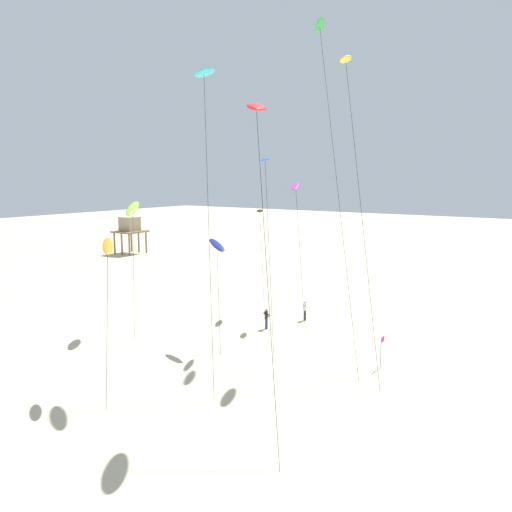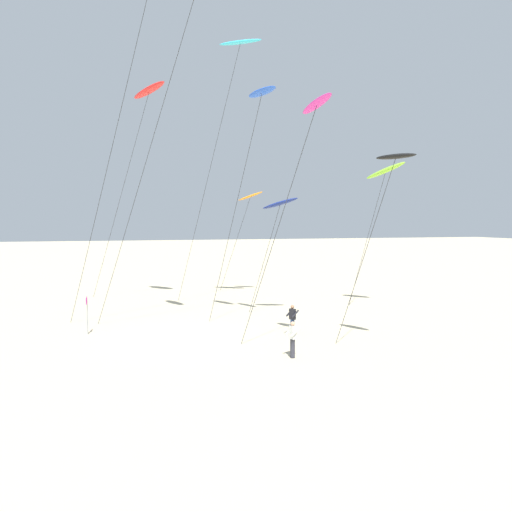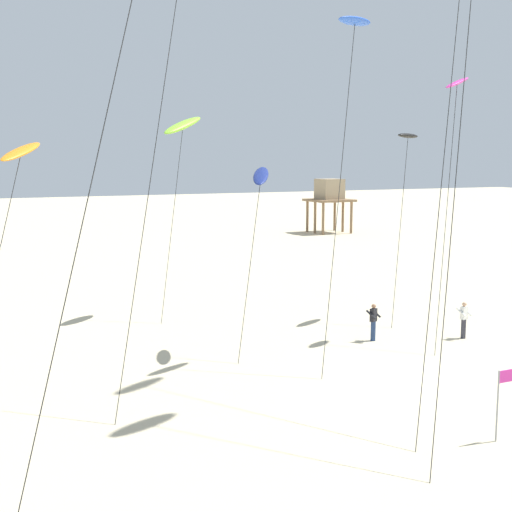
% 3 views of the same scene
% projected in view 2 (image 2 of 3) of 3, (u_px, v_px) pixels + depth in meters
% --- Properties ---
extents(ground_plane, '(260.00, 260.00, 0.00)m').
position_uv_depth(ground_plane, '(182.00, 337.00, 24.87)').
color(ground_plane, beige).
extents(kite_navy, '(2.61, 2.80, 7.81)m').
position_uv_depth(kite_navy, '(280.00, 204.00, 29.86)').
color(kite_navy, navy).
rests_on(kite_navy, ground).
extents(kite_red, '(6.62, 5.91, 16.15)m').
position_uv_depth(kite_red, '(149.00, 91.00, 33.51)').
color(kite_red, red).
rests_on(kite_red, ground).
extents(kite_orange, '(3.37, 3.25, 8.77)m').
position_uv_depth(kite_orange, '(250.00, 197.00, 38.91)').
color(kite_orange, orange).
rests_on(kite_orange, ground).
extents(kite_magenta, '(3.95, 3.33, 11.76)m').
position_uv_depth(kite_magenta, '(315.00, 109.00, 20.60)').
color(kite_magenta, '#D8339E').
rests_on(kite_magenta, ground).
extents(kite_cyan, '(5.51, 5.52, 18.62)m').
position_uv_depth(kite_cyan, '(240.00, 45.00, 31.81)').
color(kite_cyan, '#33BFE0').
rests_on(kite_cyan, ground).
extents(kite_black, '(3.12, 2.63, 9.30)m').
position_uv_depth(kite_black, '(395.00, 159.00, 21.42)').
color(kite_black, black).
rests_on(kite_black, ground).
extents(kite_blue, '(3.97, 3.33, 13.62)m').
position_uv_depth(kite_blue, '(261.00, 96.00, 25.94)').
color(kite_blue, blue).
rests_on(kite_blue, ground).
extents(kite_lime, '(3.31, 2.84, 10.36)m').
position_uv_depth(kite_lime, '(385.00, 171.00, 32.32)').
color(kite_lime, '#8CD833').
rests_on(kite_lime, ground).
extents(kite_flyer_nearest, '(0.64, 0.62, 1.67)m').
position_uv_depth(kite_flyer_nearest, '(293.00, 338.00, 21.05)').
color(kite_flyer_nearest, '#33333D').
rests_on(kite_flyer_nearest, ground).
extents(kite_flyer_middle, '(0.70, 0.68, 1.67)m').
position_uv_depth(kite_flyer_middle, '(292.00, 319.00, 25.18)').
color(kite_flyer_middle, navy).
rests_on(kite_flyer_middle, ground).
extents(marker_flag, '(0.56, 0.05, 2.10)m').
position_uv_depth(marker_flag, '(87.00, 308.00, 25.28)').
color(marker_flag, gray).
rests_on(marker_flag, ground).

